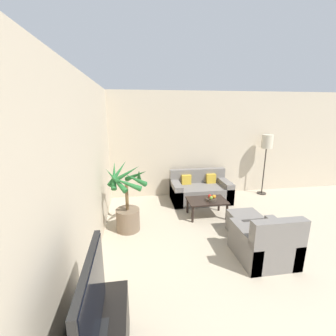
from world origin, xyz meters
TOP-DOWN VIEW (x-y plane):
  - wall_back at (0.00, 6.70)m, footprint 8.30×0.06m
  - wall_left at (-3.38, 3.33)m, footprint 0.06×8.27m
  - television at (-3.08, 2.43)m, footprint 0.18×0.89m
  - potted_palm at (-2.89, 4.97)m, footprint 0.81×0.81m
  - sofa_loveseat at (-1.12, 6.16)m, footprint 1.45×0.80m
  - floor_lamp at (0.70, 6.37)m, footprint 0.29×0.29m
  - coffee_table at (-1.23, 5.30)m, footprint 0.82×0.54m
  - fruit_bowl at (-1.16, 5.24)m, footprint 0.22×0.22m
  - apple_red at (-1.18, 5.28)m, footprint 0.08×0.08m
  - apple_green at (-1.18, 5.19)m, footprint 0.07×0.07m
  - orange_fruit at (-1.10, 5.24)m, footprint 0.08×0.08m
  - armchair at (-0.82, 3.77)m, footprint 0.79×0.80m
  - ottoman at (-0.76, 4.53)m, footprint 0.54×0.45m

SIDE VIEW (x-z plane):
  - ottoman at x=-0.76m, z-range 0.00..0.39m
  - armchair at x=-0.82m, z-range -0.14..0.66m
  - sofa_loveseat at x=-1.12m, z-range -0.12..0.64m
  - coffee_table at x=-1.23m, z-range 0.13..0.51m
  - fruit_bowl at x=-1.16m, z-range 0.37..0.43m
  - apple_green at x=-1.18m, z-range 0.43..0.50m
  - apple_red at x=-1.18m, z-range 0.43..0.50m
  - orange_fruit at x=-1.10m, z-range 0.43..0.51m
  - potted_palm at x=-2.89m, z-range -0.15..1.18m
  - television at x=-3.08m, z-range 0.52..1.20m
  - floor_lamp at x=0.70m, z-range 0.54..2.15m
  - wall_back at x=0.00m, z-range 0.00..2.70m
  - wall_left at x=-3.38m, z-range 0.00..2.70m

